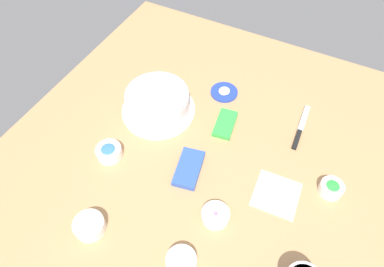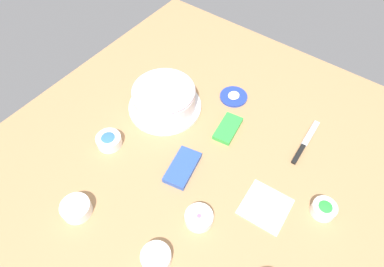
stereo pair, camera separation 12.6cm
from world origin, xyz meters
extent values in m
plane|color=tan|center=(0.00, 0.00, 0.00)|extent=(1.54, 1.54, 0.00)
cylinder|color=white|center=(0.10, 0.29, 0.01)|extent=(0.30, 0.30, 0.01)
cylinder|color=pink|center=(0.10, 0.29, 0.05)|extent=(0.23, 0.23, 0.07)
cylinder|color=white|center=(0.10, 0.29, 0.05)|extent=(0.25, 0.25, 0.08)
ellipsoid|color=white|center=(0.10, 0.29, 0.10)|extent=(0.25, 0.25, 0.04)
cylinder|color=#233DAD|center=(0.32, 0.09, 0.01)|extent=(0.12, 0.12, 0.01)
ellipsoid|color=white|center=(0.32, 0.09, 0.01)|extent=(0.05, 0.05, 0.01)
cube|color=silver|center=(0.33, -0.26, 0.01)|extent=(0.14, 0.03, 0.00)
cube|color=black|center=(0.21, -0.26, 0.01)|extent=(0.10, 0.02, 0.01)
cylinder|color=white|center=(-0.43, 0.23, 0.02)|extent=(0.10, 0.10, 0.04)
cylinder|color=#B251C6|center=(-0.43, 0.23, 0.02)|extent=(0.08, 0.08, 0.01)
ellipsoid|color=#B251C6|center=(-0.43, 0.23, 0.03)|extent=(0.07, 0.07, 0.02)
cylinder|color=white|center=(-0.40, -0.08, 0.02)|extent=(0.09, 0.09, 0.03)
cylinder|color=yellow|center=(-0.40, -0.08, 0.02)|extent=(0.08, 0.08, 0.01)
ellipsoid|color=yellow|center=(-0.40, -0.08, 0.03)|extent=(0.07, 0.07, 0.02)
cylinder|color=white|center=(0.05, -0.43, 0.02)|extent=(0.08, 0.08, 0.04)
cylinder|color=green|center=(0.05, -0.43, 0.03)|extent=(0.07, 0.07, 0.01)
ellipsoid|color=green|center=(0.05, -0.43, 0.03)|extent=(0.06, 0.06, 0.02)
cylinder|color=white|center=(-0.22, -0.11, 0.02)|extent=(0.09, 0.09, 0.03)
cylinder|color=pink|center=(-0.22, -0.11, 0.02)|extent=(0.08, 0.08, 0.01)
ellipsoid|color=pink|center=(-0.22, -0.11, 0.02)|extent=(0.07, 0.07, 0.02)
cylinder|color=white|center=(-0.17, 0.34, 0.02)|extent=(0.10, 0.10, 0.04)
cylinder|color=blue|center=(-0.17, 0.34, 0.03)|extent=(0.08, 0.08, 0.01)
ellipsoid|color=blue|center=(-0.17, 0.34, 0.04)|extent=(0.07, 0.07, 0.02)
cube|color=green|center=(0.15, 0.01, 0.01)|extent=(0.15, 0.09, 0.02)
cube|color=#2D51B2|center=(-0.10, 0.05, 0.01)|extent=(0.17, 0.11, 0.02)
cube|color=white|center=(-0.05, -0.27, 0.00)|extent=(0.16, 0.16, 0.01)
camera|label=1|loc=(-0.64, -0.24, 1.04)|focal=31.07mm
camera|label=2|loc=(-0.57, -0.35, 1.04)|focal=31.07mm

